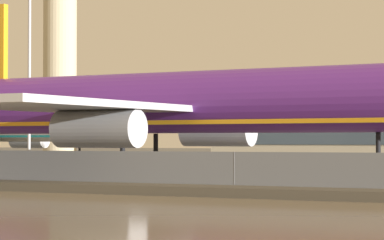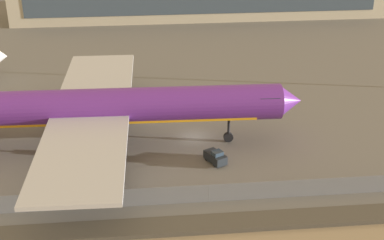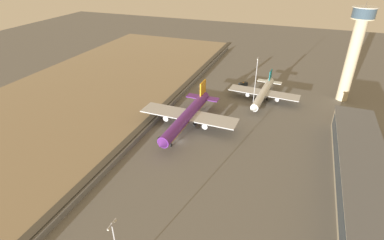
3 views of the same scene
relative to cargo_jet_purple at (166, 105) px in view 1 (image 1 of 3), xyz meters
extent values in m
plane|color=#66635E|center=(12.30, 1.33, -5.64)|extent=(500.00, 500.00, 0.00)
cube|color=#474238|center=(12.30, -19.17, -5.39)|extent=(320.00, 3.00, 0.50)
cube|color=slate|center=(12.30, -14.67, -4.52)|extent=(280.00, 0.08, 2.25)
cylinder|color=slate|center=(12.30, -14.67, -4.52)|extent=(0.10, 0.10, 2.25)
cylinder|color=#602889|center=(0.78, -0.02, 0.21)|extent=(46.02, 5.93, 4.78)
cube|color=orange|center=(0.78, -0.02, -1.11)|extent=(39.11, 4.81, 0.86)
cube|color=#B7BABF|center=(-1.24, 11.05, -0.39)|extent=(10.65, 22.28, 0.48)
cube|color=#B7BABF|center=(-1.80, -10.98, -0.39)|extent=(10.65, 22.28, 0.48)
cylinder|color=#B7BABF|center=(0.09, 9.26, -1.94)|extent=(6.49, 2.79, 2.63)
cylinder|color=#B7BABF|center=(-0.37, -9.25, -1.94)|extent=(6.49, 2.79, 2.63)
cube|color=#602889|center=(-19.31, 4.53, 0.57)|extent=(4.79, 8.19, 0.38)
cylinder|color=black|center=(16.84, -0.43, -3.58)|extent=(0.33, 0.33, 2.79)
cylinder|color=black|center=(16.84, -0.43, -4.97)|extent=(1.35, 0.56, 1.34)
cylinder|color=black|center=(-2.37, 2.57, -3.58)|extent=(0.38, 0.38, 2.79)
cylinder|color=black|center=(-2.37, 2.57, -4.97)|extent=(1.56, 1.11, 1.54)
cylinder|color=black|center=(-2.50, -2.45, -3.58)|extent=(0.38, 0.38, 2.79)
cylinder|color=black|center=(-2.50, -2.45, -4.97)|extent=(1.56, 1.11, 1.54)
cone|color=white|center=(-18.86, 25.86, -0.97)|extent=(2.70, 3.77, 3.63)
cube|color=#232D3D|center=(-21.43, 26.01, -0.49)|extent=(2.29, 3.37, 1.15)
cube|color=#B7BABF|center=(-40.25, 36.31, -1.45)|extent=(9.47, 18.75, 0.38)
cylinder|color=#B7BABF|center=(-39.20, 34.79, -2.69)|extent=(5.45, 2.42, 2.10)
cylinder|color=black|center=(-25.61, 26.27, -3.99)|extent=(0.27, 0.27, 2.23)
cylinder|color=black|center=(-25.61, 26.27, -5.11)|extent=(1.09, 0.48, 1.07)
cube|color=#1E2328|center=(14.26, -5.95, -4.90)|extent=(2.88, 3.58, 1.11)
cube|color=#283847|center=(14.44, -6.31, -4.09)|extent=(1.65, 1.58, 0.50)
cylinder|color=black|center=(15.32, -6.53, -5.29)|extent=(0.51, 0.72, 0.70)
cylinder|color=black|center=(14.11, -7.15, -5.29)|extent=(0.51, 0.72, 0.70)
cylinder|color=black|center=(14.41, -4.76, -5.29)|extent=(0.51, 0.72, 0.70)
cylinder|color=black|center=(13.20, -5.38, -5.29)|extent=(0.51, 0.72, 0.70)
cylinder|color=#C6B793|center=(-56.38, 66.27, 15.10)|extent=(5.70, 5.70, 41.48)
cylinder|color=#A8A8AD|center=(-30.85, 23.61, 7.19)|extent=(0.36, 0.36, 25.66)
camera|label=1|loc=(33.46, -62.21, -2.76)|focal=85.00mm
camera|label=2|loc=(5.35, -64.92, 28.92)|focal=50.00mm
camera|label=3|loc=(107.79, 42.94, 62.41)|focal=28.00mm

